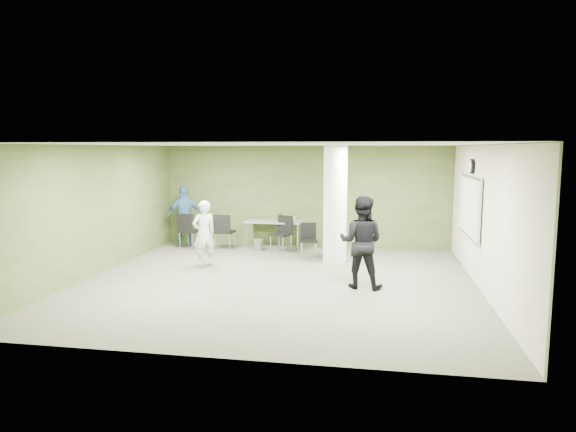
% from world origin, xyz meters
% --- Properties ---
extents(floor, '(8.00, 8.00, 0.00)m').
position_xyz_m(floor, '(0.00, 0.00, 0.00)').
color(floor, '#4D4E3D').
rests_on(floor, ground).
extents(ceiling, '(8.00, 8.00, 0.00)m').
position_xyz_m(ceiling, '(0.00, 0.00, 2.80)').
color(ceiling, white).
rests_on(ceiling, wall_back).
extents(wall_back, '(8.00, 2.80, 0.02)m').
position_xyz_m(wall_back, '(0.00, 4.00, 1.40)').
color(wall_back, '#3A4F25').
rests_on(wall_back, floor).
extents(wall_left, '(0.02, 8.00, 2.80)m').
position_xyz_m(wall_left, '(-4.00, 0.00, 1.40)').
color(wall_left, '#3A4F25').
rests_on(wall_left, floor).
extents(wall_right_cream, '(0.02, 8.00, 2.80)m').
position_xyz_m(wall_right_cream, '(4.00, 0.00, 1.40)').
color(wall_right_cream, beige).
rests_on(wall_right_cream, floor).
extents(column, '(0.56, 0.56, 2.80)m').
position_xyz_m(column, '(1.00, 2.00, 1.40)').
color(column, silver).
rests_on(column, floor).
extents(whiteboard, '(0.05, 2.30, 1.30)m').
position_xyz_m(whiteboard, '(3.92, 1.20, 1.50)').
color(whiteboard, silver).
rests_on(whiteboard, wall_right_cream).
extents(wall_clock, '(0.06, 0.32, 0.32)m').
position_xyz_m(wall_clock, '(3.92, 1.20, 2.35)').
color(wall_clock, black).
rests_on(wall_clock, wall_right_cream).
extents(folding_table, '(1.59, 0.73, 1.00)m').
position_xyz_m(folding_table, '(-0.79, 3.54, 0.70)').
color(folding_table, gray).
rests_on(folding_table, floor).
extents(wastebasket, '(0.26, 0.26, 0.30)m').
position_xyz_m(wastebasket, '(-1.14, 3.08, 0.15)').
color(wastebasket, '#4C4C4C').
rests_on(wastebasket, floor).
extents(chair_back_left, '(0.58, 0.58, 0.98)m').
position_xyz_m(chair_back_left, '(-3.08, 2.98, 0.57)').
color(chair_back_left, black).
rests_on(chair_back_left, floor).
extents(chair_back_right, '(0.50, 0.50, 0.97)m').
position_xyz_m(chair_back_right, '(-2.09, 3.03, 0.57)').
color(chair_back_right, black).
rests_on(chair_back_right, floor).
extents(chair_table_left, '(0.62, 0.62, 0.95)m').
position_xyz_m(chair_table_left, '(-0.48, 3.09, 0.56)').
color(chair_table_left, black).
rests_on(chair_table_left, floor).
extents(chair_table_right, '(0.50, 0.50, 0.85)m').
position_xyz_m(chair_table_right, '(0.29, 2.54, 0.49)').
color(chair_table_right, black).
rests_on(chair_table_right, floor).
extents(woman_white, '(0.66, 0.64, 1.52)m').
position_xyz_m(woman_white, '(-1.98, 1.13, 0.76)').
color(woman_white, silver).
rests_on(woman_white, floor).
extents(man_black, '(0.97, 0.80, 1.81)m').
position_xyz_m(man_black, '(1.70, -0.19, 0.91)').
color(man_black, black).
rests_on(man_black, floor).
extents(man_blue, '(1.08, 0.81, 1.70)m').
position_xyz_m(man_blue, '(-3.31, 3.35, 0.85)').
color(man_blue, '#3A6890').
rests_on(man_blue, floor).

